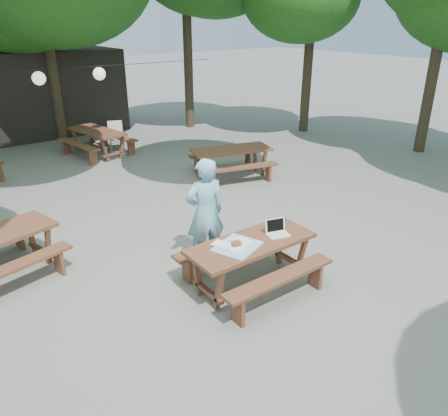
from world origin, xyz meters
The scene contains 10 objects.
ground centered at (0.00, 0.00, 0.00)m, with size 80.00×80.00×0.00m, color #62635E.
pavilion centered at (0.50, 10.50, 1.40)m, with size 6.00×3.00×2.80m, color black.
main_picnic_table centered at (0.59, -1.62, 0.39)m, with size 2.00×1.58×0.75m.
picnic_table_ne centered at (3.36, 2.56, 0.39)m, with size 2.25×2.02×0.75m.
picnic_table_far_e centered at (1.31, 6.50, 0.39)m, with size 1.90×2.16×0.75m.
woman centered at (0.40, -0.66, 0.92)m, with size 0.67×0.44×1.85m, color #7AC0DE.
plastic_chair centered at (1.93, 6.56, 0.26)m, with size 0.55×0.55×0.90m.
laptop centered at (1.06, -1.66, 0.81)m, with size 0.39×0.34×0.24m.
tabletop_clutter centered at (0.32, -1.61, 0.76)m, with size 0.81×0.75×0.08m.
paper_lanterns centered at (-0.19, 6.00, 2.40)m, with size 9.00×0.34×0.38m.
Camera 1 is at (-3.16, -6.05, 3.85)m, focal length 35.00 mm.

